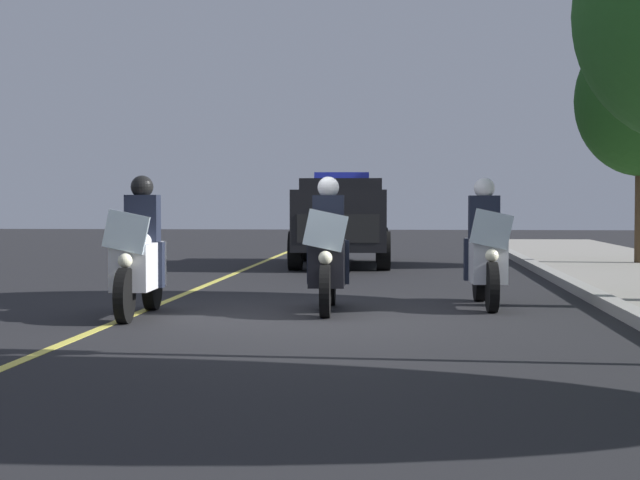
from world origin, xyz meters
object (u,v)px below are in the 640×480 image
(police_motorcycle_lead_left, at_px, (139,259))
(police_motorcycle_trailing, at_px, (485,254))
(police_suv, at_px, (342,217))
(police_motorcycle_lead_right, at_px, (328,256))

(police_motorcycle_lead_left, bearing_deg, police_motorcycle_trailing, 109.70)
(police_suv, bearing_deg, police_motorcycle_lead_left, -9.99)
(police_motorcycle_trailing, bearing_deg, police_motorcycle_lead_right, -69.68)
(police_motorcycle_lead_right, xyz_separation_m, police_motorcycle_trailing, (-0.76, 2.05, 0.00))
(police_motorcycle_lead_left, height_order, police_suv, police_suv)
(police_motorcycle_lead_left, relative_size, police_suv, 0.43)
(police_motorcycle_lead_left, distance_m, police_motorcycle_trailing, 4.55)
(police_motorcycle_trailing, distance_m, police_suv, 9.05)
(police_motorcycle_lead_right, distance_m, police_suv, 9.47)
(police_motorcycle_lead_right, height_order, police_motorcycle_trailing, same)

